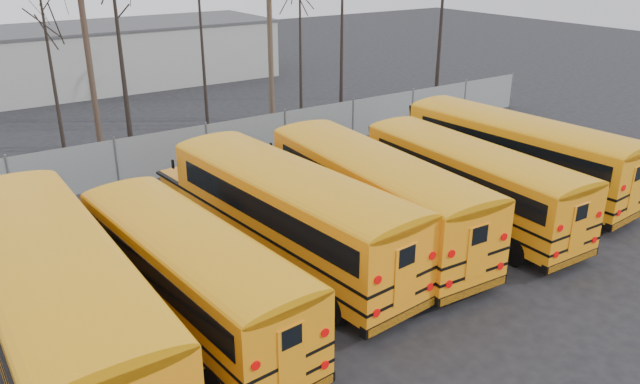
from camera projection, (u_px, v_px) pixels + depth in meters
ground at (378, 280)px, 18.58m from camera, size 120.00×120.00×0.00m
fence at (208, 146)px, 27.45m from camera, size 40.00×0.04×2.00m
distant_building at (113, 55)px, 43.51m from camera, size 22.00×8.00×4.00m
bus_a at (51, 290)px, 14.22m from camera, size 2.86×12.14×3.39m
bus_b at (186, 266)px, 15.92m from camera, size 3.24×10.34×2.85m
bus_c at (285, 206)px, 19.03m from camera, size 3.66×11.53×3.18m
bus_d at (370, 188)px, 20.54m from camera, size 3.06×11.23×3.11m
bus_e at (466, 176)px, 21.95m from camera, size 2.64×10.52×2.93m
bus_f at (513, 148)px, 24.62m from camera, size 3.49×11.27×3.11m
utility_pole_left at (88, 56)px, 28.41m from camera, size 1.57×0.27×8.82m
utility_pole_right at (270, 37)px, 33.46m from camera, size 1.58×0.54×9.02m
tree_3 at (51, 65)px, 25.16m from camera, size 0.26×0.26×9.47m
tree_4 at (119, 38)px, 28.66m from camera, size 0.26×0.26×10.49m
tree_5 at (200, 8)px, 31.22m from camera, size 0.26×0.26×12.60m
tree_6 at (300, 35)px, 32.56m from camera, size 0.26×0.26×9.69m
tree_7 at (342, 7)px, 33.50m from camera, size 0.26×0.26×12.23m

